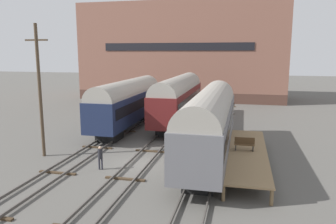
{
  "coord_description": "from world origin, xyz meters",
  "views": [
    {
      "loc": [
        6.97,
        -21.22,
        7.78
      ],
      "look_at": [
        0.0,
        8.88,
        2.2
      ],
      "focal_mm": 35.0,
      "sensor_mm": 36.0,
      "label": 1
    }
  ],
  "objects_px": {
    "train_car_maroon": "(178,97)",
    "utility_pole": "(40,90)",
    "train_car_grey": "(210,120)",
    "train_car_navy": "(128,101)",
    "person_worker": "(100,156)",
    "bench": "(244,143)"
  },
  "relations": [
    {
      "from": "utility_pole",
      "to": "person_worker",
      "type": "bearing_deg",
      "value": -18.04
    },
    {
      "from": "train_car_maroon",
      "to": "bench",
      "type": "height_order",
      "value": "train_car_maroon"
    },
    {
      "from": "train_car_navy",
      "to": "utility_pole",
      "type": "distance_m",
      "value": 11.07
    },
    {
      "from": "train_car_maroon",
      "to": "train_car_grey",
      "type": "bearing_deg",
      "value": -68.06
    },
    {
      "from": "train_car_maroon",
      "to": "utility_pole",
      "type": "bearing_deg",
      "value": -119.4
    },
    {
      "from": "train_car_navy",
      "to": "bench",
      "type": "distance_m",
      "value": 14.8
    },
    {
      "from": "train_car_grey",
      "to": "train_car_navy",
      "type": "bearing_deg",
      "value": 138.43
    },
    {
      "from": "train_car_grey",
      "to": "utility_pole",
      "type": "distance_m",
      "value": 12.77
    },
    {
      "from": "train_car_maroon",
      "to": "bench",
      "type": "distance_m",
      "value": 14.1
    },
    {
      "from": "train_car_navy",
      "to": "train_car_grey",
      "type": "bearing_deg",
      "value": -41.57
    },
    {
      "from": "train_car_maroon",
      "to": "train_car_navy",
      "type": "distance_m",
      "value": 5.74
    },
    {
      "from": "train_car_navy",
      "to": "bench",
      "type": "bearing_deg",
      "value": -36.21
    },
    {
      "from": "train_car_maroon",
      "to": "utility_pole",
      "type": "distance_m",
      "value": 15.9
    },
    {
      "from": "train_car_grey",
      "to": "bench",
      "type": "height_order",
      "value": "train_car_grey"
    },
    {
      "from": "train_car_grey",
      "to": "person_worker",
      "type": "relative_size",
      "value": 9.95
    },
    {
      "from": "train_car_grey",
      "to": "utility_pole",
      "type": "height_order",
      "value": "utility_pole"
    },
    {
      "from": "train_car_grey",
      "to": "person_worker",
      "type": "height_order",
      "value": "train_car_grey"
    },
    {
      "from": "bench",
      "to": "utility_pole",
      "type": "bearing_deg",
      "value": -173.48
    },
    {
      "from": "train_car_grey",
      "to": "train_car_navy",
      "type": "height_order",
      "value": "train_car_grey"
    },
    {
      "from": "train_car_navy",
      "to": "person_worker",
      "type": "distance_m",
      "value": 12.58
    },
    {
      "from": "bench",
      "to": "person_worker",
      "type": "bearing_deg",
      "value": -159.71
    },
    {
      "from": "bench",
      "to": "person_worker",
      "type": "height_order",
      "value": "bench"
    }
  ]
}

